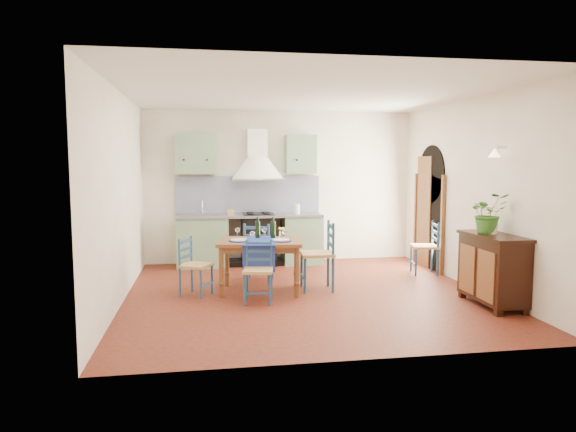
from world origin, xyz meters
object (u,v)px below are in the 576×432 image
object	(u,v)px
chair_near	(258,270)
sideboard	(493,267)
potted_plant	(488,213)
dining_table	(261,246)

from	to	relation	value
chair_near	sideboard	size ratio (longest dim) A/B	0.78
sideboard	potted_plant	bearing A→B (deg)	100.35
potted_plant	sideboard	bearing A→B (deg)	-79.65
dining_table	potted_plant	xyz separation A→B (m)	(2.86, -1.08, 0.54)
dining_table	chair_near	bearing A→B (deg)	-99.61
dining_table	chair_near	size ratio (longest dim) A/B	1.56
sideboard	potted_plant	distance (m)	0.70
dining_table	potted_plant	bearing A→B (deg)	-20.62
potted_plant	dining_table	bearing A→B (deg)	159.38
chair_near	potted_plant	size ratio (longest dim) A/B	1.56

